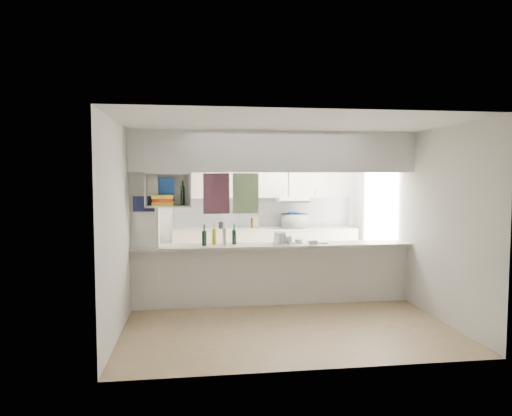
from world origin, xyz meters
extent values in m
plane|color=#957C56|center=(0.00, 0.00, 0.00)|extent=(4.80, 4.80, 0.00)
plane|color=white|center=(0.00, 0.00, 2.60)|extent=(4.80, 4.80, 0.00)
plane|color=silver|center=(0.00, 2.40, 1.30)|extent=(4.20, 0.00, 4.20)
plane|color=silver|center=(-2.10, 0.00, 1.30)|extent=(0.00, 4.80, 4.80)
plane|color=silver|center=(2.10, 0.00, 1.30)|extent=(0.00, 4.80, 4.80)
cube|color=silver|center=(0.00, 0.00, 0.44)|extent=(4.20, 0.15, 0.88)
cube|color=#ACA697|center=(0.00, 0.00, 0.90)|extent=(4.20, 0.50, 0.04)
cube|color=white|center=(0.00, 0.00, 2.30)|extent=(4.20, 0.50, 0.60)
cube|color=silver|center=(-1.90, 0.00, 1.30)|extent=(0.40, 0.18, 2.60)
cube|color=#191E4C|center=(-1.90, -0.10, 1.55)|extent=(0.30, 0.01, 0.22)
cube|color=white|center=(-1.90, -0.10, 1.32)|extent=(0.30, 0.01, 0.24)
cube|color=#301523|center=(-0.85, 0.22, 1.68)|extent=(0.40, 0.02, 0.62)
cube|color=#1B697A|center=(-0.40, 0.22, 1.68)|extent=(0.40, 0.02, 0.62)
cube|color=white|center=(-1.55, -0.10, 1.51)|extent=(0.65, 0.35, 0.02)
cube|color=white|center=(-1.55, -0.10, 1.99)|extent=(0.65, 0.35, 0.02)
cube|color=white|center=(-1.55, 0.06, 1.75)|extent=(0.65, 0.02, 0.50)
cube|color=white|center=(-1.86, -0.10, 1.75)|extent=(0.02, 0.35, 0.50)
cube|color=white|center=(-1.24, -0.10, 1.75)|extent=(0.02, 0.35, 0.50)
cube|color=yellow|center=(-1.63, -0.10, 1.55)|extent=(0.30, 0.24, 0.05)
cube|color=red|center=(-1.63, -0.10, 1.60)|extent=(0.28, 0.22, 0.05)
cube|color=yellow|center=(-1.63, -0.10, 1.65)|extent=(0.30, 0.24, 0.05)
cube|color=navy|center=(-1.60, 0.02, 1.75)|extent=(0.26, 0.02, 0.34)
cylinder|color=black|center=(-1.35, -0.10, 1.67)|extent=(0.06, 0.06, 0.28)
cube|color=beige|center=(0.20, 2.10, 0.45)|extent=(3.60, 0.60, 0.90)
cube|color=#ACA697|center=(0.20, 2.10, 0.91)|extent=(3.60, 0.63, 0.03)
cube|color=silver|center=(0.20, 2.38, 1.22)|extent=(3.60, 0.03, 0.60)
cube|color=beige|center=(0.00, 2.23, 1.88)|extent=(2.62, 0.34, 0.72)
cube|color=white|center=(0.75, 2.16, 1.48)|extent=(0.60, 0.46, 0.12)
cube|color=silver|center=(0.75, 1.93, 1.45)|extent=(0.60, 0.02, 0.05)
imported|color=white|center=(0.79, 2.10, 1.06)|extent=(0.51, 0.35, 0.27)
imported|color=navy|center=(0.74, 2.08, 1.22)|extent=(0.23, 0.23, 0.06)
cube|color=silver|center=(0.13, 0.00, 0.93)|extent=(0.42, 0.35, 0.01)
cylinder|color=white|center=(0.04, -0.02, 1.03)|extent=(0.05, 0.19, 0.19)
cylinder|color=white|center=(0.10, -0.01, 1.03)|extent=(0.05, 0.19, 0.19)
cylinder|color=white|center=(0.15, 0.00, 1.03)|extent=(0.05, 0.19, 0.19)
imported|color=white|center=(0.22, -0.02, 0.99)|extent=(0.15, 0.15, 0.10)
cylinder|color=black|center=(-1.04, -0.02, 1.03)|extent=(0.07, 0.07, 0.22)
cylinder|color=black|center=(-1.04, -0.02, 1.19)|extent=(0.03, 0.03, 0.10)
cylinder|color=#A4A61B|center=(-0.89, 0.06, 1.04)|extent=(0.07, 0.07, 0.23)
cylinder|color=#A4A61B|center=(-0.89, 0.06, 1.20)|extent=(0.03, 0.03, 0.10)
cylinder|color=silver|center=(-0.74, -0.02, 1.04)|extent=(0.07, 0.07, 0.25)
cylinder|color=silver|center=(-0.74, -0.02, 1.22)|extent=(0.03, 0.03, 0.10)
cylinder|color=black|center=(-0.59, 0.06, 1.03)|extent=(0.07, 0.07, 0.22)
cylinder|color=black|center=(-0.59, 0.06, 1.19)|extent=(0.03, 0.03, 0.10)
cylinder|color=silver|center=(0.40, 0.02, 0.95)|extent=(0.13, 0.13, 0.07)
cube|color=silver|center=(0.59, -0.08, 0.95)|extent=(0.13, 0.09, 0.06)
cube|color=black|center=(0.75, -0.05, 0.93)|extent=(0.14, 0.07, 0.01)
cylinder|color=black|center=(-0.67, 2.15, 0.98)|extent=(0.09, 0.09, 0.13)
cube|color=#4E351A|center=(-0.01, 2.18, 1.02)|extent=(0.13, 0.12, 0.21)
camera|label=1|loc=(-1.17, -6.74, 1.95)|focal=32.00mm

